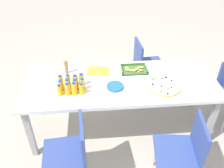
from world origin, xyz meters
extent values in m
plane|color=#B2A899|center=(0.00, 0.00, 0.00)|extent=(12.00, 12.00, 0.00)
cube|color=silver|center=(0.00, 0.00, 0.71)|extent=(2.20, 0.85, 0.04)
cube|color=#99999E|center=(-1.02, -0.34, 0.34)|extent=(0.06, 0.06, 0.69)
cube|color=#99999E|center=(1.02, -0.34, 0.34)|extent=(0.06, 0.06, 0.69)
cube|color=#99999E|center=(-1.02, 0.34, 0.34)|extent=(0.06, 0.06, 0.69)
cube|color=#99999E|center=(1.02, 0.34, 0.34)|extent=(0.06, 0.06, 0.69)
cube|color=#33478C|center=(-0.61, -0.74, 0.45)|extent=(0.43, 0.43, 0.04)
cube|color=#33478C|center=(-0.42, -0.73, 0.64)|extent=(0.06, 0.38, 0.38)
cylinder|color=silver|center=(-0.78, -0.59, 0.21)|extent=(0.02, 0.02, 0.41)
cylinder|color=silver|center=(-0.46, -0.57, 0.21)|extent=(0.02, 0.02, 0.41)
cylinder|color=silver|center=(1.28, 0.12, 0.21)|extent=(0.02, 0.02, 0.41)
cube|color=#33478C|center=(0.53, 0.76, 0.45)|extent=(0.43, 0.43, 0.04)
cube|color=#33478C|center=(0.34, 0.74, 0.64)|extent=(0.06, 0.38, 0.38)
cylinder|color=silver|center=(0.67, 0.93, 0.21)|extent=(0.02, 0.02, 0.41)
cylinder|color=silver|center=(0.70, 0.61, 0.21)|extent=(0.02, 0.02, 0.41)
cylinder|color=silver|center=(0.35, 0.91, 0.21)|extent=(0.02, 0.02, 0.41)
cylinder|color=silver|center=(0.38, 0.59, 0.21)|extent=(0.02, 0.02, 0.41)
cube|color=#33478C|center=(0.45, -0.80, 0.45)|extent=(0.45, 0.45, 0.04)
cube|color=#33478C|center=(0.63, -0.82, 0.64)|extent=(0.08, 0.38, 0.38)
cylinder|color=silver|center=(0.31, -0.62, 0.21)|extent=(0.02, 0.02, 0.41)
cylinder|color=silver|center=(0.63, -0.66, 0.21)|extent=(0.02, 0.02, 0.41)
cylinder|color=#FAAE14|center=(-0.66, -0.18, 0.79)|extent=(0.05, 0.05, 0.12)
cylinder|color=blue|center=(-0.66, -0.18, 0.85)|extent=(0.03, 0.03, 0.02)
cylinder|color=#F9AC14|center=(-0.57, -0.18, 0.79)|extent=(0.06, 0.06, 0.13)
cylinder|color=blue|center=(-0.57, -0.18, 0.87)|extent=(0.04, 0.04, 0.02)
cylinder|color=#FAAC14|center=(-0.51, -0.18, 0.80)|extent=(0.06, 0.06, 0.13)
cylinder|color=blue|center=(-0.51, -0.18, 0.87)|extent=(0.04, 0.04, 0.02)
cylinder|color=#FAAE14|center=(-0.43, -0.18, 0.79)|extent=(0.05, 0.05, 0.12)
cylinder|color=blue|center=(-0.43, -0.18, 0.85)|extent=(0.03, 0.03, 0.02)
cylinder|color=#FAAE14|center=(-0.65, -0.11, 0.79)|extent=(0.06, 0.06, 0.12)
cylinder|color=blue|center=(-0.65, -0.11, 0.86)|extent=(0.04, 0.04, 0.02)
cylinder|color=#FAAE14|center=(-0.58, -0.11, 0.80)|extent=(0.05, 0.05, 0.13)
cylinder|color=blue|center=(-0.58, -0.11, 0.87)|extent=(0.04, 0.04, 0.02)
cylinder|color=#FAAD14|center=(-0.50, -0.11, 0.79)|extent=(0.06, 0.06, 0.13)
cylinder|color=blue|center=(-0.50, -0.11, 0.87)|extent=(0.04, 0.04, 0.02)
cylinder|color=#F9AE14|center=(-0.42, -0.11, 0.80)|extent=(0.05, 0.05, 0.13)
cylinder|color=blue|center=(-0.42, -0.11, 0.87)|extent=(0.03, 0.03, 0.02)
cylinder|color=#FAAB14|center=(-0.66, -0.04, 0.80)|extent=(0.06, 0.06, 0.13)
cylinder|color=blue|center=(-0.66, -0.04, 0.87)|extent=(0.04, 0.04, 0.02)
cylinder|color=#F9AC14|center=(-0.58, -0.03, 0.80)|extent=(0.05, 0.05, 0.13)
cylinder|color=blue|center=(-0.58, -0.03, 0.87)|extent=(0.03, 0.03, 0.02)
cylinder|color=#F9AE14|center=(-0.50, -0.04, 0.79)|extent=(0.06, 0.06, 0.13)
cylinder|color=blue|center=(-0.50, -0.04, 0.86)|extent=(0.04, 0.04, 0.02)
cylinder|color=#FAAF14|center=(-0.43, -0.03, 0.80)|extent=(0.06, 0.06, 0.13)
cylinder|color=blue|center=(-0.43, -0.03, 0.87)|extent=(0.04, 0.04, 0.02)
cylinder|color=tan|center=(0.47, -0.14, 0.74)|extent=(0.36, 0.36, 0.02)
cylinder|color=white|center=(0.47, -0.14, 0.75)|extent=(0.33, 0.33, 0.01)
sphere|color=#1E1947|center=(0.48, -0.02, 0.76)|extent=(0.02, 0.02, 0.02)
sphere|color=#1E1947|center=(0.52, -0.01, 0.76)|extent=(0.02, 0.02, 0.02)
sphere|color=#66B238|center=(0.57, -0.16, 0.76)|extent=(0.02, 0.02, 0.02)
sphere|color=#1E1947|center=(0.53, -0.19, 0.76)|extent=(0.02, 0.02, 0.02)
sphere|color=#66B238|center=(0.40, -0.26, 0.76)|extent=(0.03, 0.03, 0.03)
sphere|color=#1E1947|center=(0.36, -0.03, 0.76)|extent=(0.02, 0.02, 0.02)
sphere|color=#66B238|center=(0.43, -0.15, 0.76)|extent=(0.02, 0.02, 0.02)
sphere|color=#66B238|center=(0.49, -0.22, 0.76)|extent=(0.03, 0.03, 0.03)
sphere|color=#66B238|center=(0.38, -0.03, 0.76)|extent=(0.02, 0.02, 0.02)
sphere|color=#1E1947|center=(0.34, -0.12, 0.76)|extent=(0.02, 0.02, 0.02)
sphere|color=#66B238|center=(0.36, -0.03, 0.76)|extent=(0.02, 0.02, 0.02)
sphere|color=red|center=(0.43, -0.17, 0.76)|extent=(0.02, 0.02, 0.02)
sphere|color=#1E1947|center=(0.57, -0.07, 0.76)|extent=(0.02, 0.02, 0.02)
sphere|color=#1E1947|center=(0.46, -0.30, 0.76)|extent=(0.02, 0.02, 0.02)
cube|color=#477238|center=(0.19, 0.22, 0.73)|extent=(0.31, 0.22, 0.01)
cube|color=#477238|center=(0.19, 0.11, 0.75)|extent=(0.31, 0.01, 0.03)
cube|color=#477238|center=(0.19, 0.32, 0.75)|extent=(0.31, 0.01, 0.03)
cube|color=#477238|center=(0.04, 0.22, 0.75)|extent=(0.01, 0.22, 0.03)
cube|color=#477238|center=(0.34, 0.22, 0.75)|extent=(0.01, 0.22, 0.03)
ellipsoid|color=tan|center=(0.11, 0.26, 0.75)|extent=(0.04, 0.03, 0.02)
ellipsoid|color=tan|center=(0.11, 0.22, 0.75)|extent=(0.05, 0.04, 0.03)
ellipsoid|color=tan|center=(0.18, 0.17, 0.75)|extent=(0.05, 0.04, 0.03)
ellipsoid|color=tan|center=(0.24, 0.15, 0.75)|extent=(0.03, 0.02, 0.02)
ellipsoid|color=tan|center=(0.15, 0.18, 0.75)|extent=(0.04, 0.03, 0.03)
ellipsoid|color=tan|center=(0.22, 0.20, 0.75)|extent=(0.05, 0.04, 0.03)
ellipsoid|color=tan|center=(0.27, 0.17, 0.75)|extent=(0.05, 0.03, 0.03)
ellipsoid|color=tan|center=(0.30, 0.24, 0.75)|extent=(0.05, 0.03, 0.03)
ellipsoid|color=tan|center=(0.11, 0.19, 0.75)|extent=(0.05, 0.04, 0.03)
ellipsoid|color=tan|center=(0.26, 0.23, 0.75)|extent=(0.05, 0.04, 0.03)
cylinder|color=blue|center=(-0.07, -0.11, 0.73)|extent=(0.19, 0.19, 0.00)
cylinder|color=blue|center=(-0.07, -0.11, 0.74)|extent=(0.19, 0.19, 0.00)
cylinder|color=blue|center=(-0.07, -0.11, 0.74)|extent=(0.19, 0.19, 0.00)
cylinder|color=blue|center=(-0.07, -0.11, 0.75)|extent=(0.19, 0.19, 0.00)
cylinder|color=blue|center=(-0.07, -0.11, 0.75)|extent=(0.19, 0.19, 0.00)
cylinder|color=blue|center=(-0.07, -0.11, 0.76)|extent=(0.19, 0.19, 0.00)
cube|color=white|center=(0.78, 0.17, 0.74)|extent=(0.15, 0.15, 0.02)
cylinder|color=#9E7A56|center=(-0.62, 0.23, 0.82)|extent=(0.04, 0.04, 0.17)
cube|color=yellow|center=(-0.24, 0.24, 0.73)|extent=(0.29, 0.23, 0.01)
camera|label=1|loc=(-0.28, -2.20, 2.34)|focal=38.70mm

